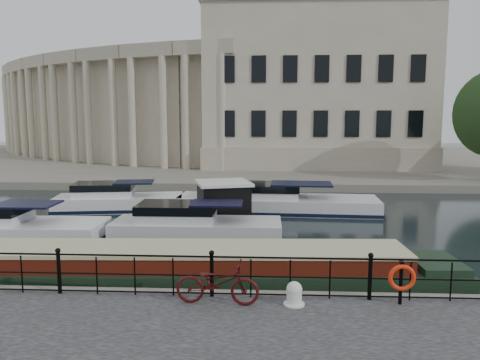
% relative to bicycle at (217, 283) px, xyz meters
% --- Properties ---
extents(ground_plane, '(160.00, 160.00, 0.00)m').
position_rel_bicycle_xyz_m(ground_plane, '(-0.19, 2.74, -1.09)').
color(ground_plane, black).
rests_on(ground_plane, ground).
extents(far_bank, '(120.00, 42.00, 0.55)m').
position_rel_bicycle_xyz_m(far_bank, '(-0.19, 41.74, -0.82)').
color(far_bank, '#6B665B').
rests_on(far_bank, ground_plane).
extents(railing, '(24.14, 0.14, 1.22)m').
position_rel_bicycle_xyz_m(railing, '(-0.19, 0.49, 0.11)').
color(railing, black).
rests_on(railing, near_quay).
extents(civic_building, '(53.55, 31.84, 16.85)m').
position_rel_bicycle_xyz_m(civic_building, '(-1.19, 37.45, 5.95)').
color(civic_building, '#ADA38C').
rests_on(civic_building, far_bank).
extents(bicycle, '(2.10, 0.85, 1.08)m').
position_rel_bicycle_xyz_m(bicycle, '(0.00, 0.00, 0.00)').
color(bicycle, '#410B0C').
rests_on(bicycle, near_quay).
extents(mooring_bollard, '(0.52, 0.52, 0.59)m').
position_rel_bicycle_xyz_m(mooring_bollard, '(1.89, 0.06, -0.27)').
color(mooring_bollard, silver).
rests_on(mooring_bollard, near_quay).
extents(life_ring_post, '(0.67, 0.19, 1.09)m').
position_rel_bicycle_xyz_m(life_ring_post, '(4.50, 0.17, 0.14)').
color(life_ring_post, black).
rests_on(life_ring_post, near_quay).
extents(narrowboat, '(17.16, 2.96, 1.62)m').
position_rel_bicycle_xyz_m(narrowboat, '(-1.39, 2.72, -0.73)').
color(narrowboat, black).
rests_on(narrowboat, ground_plane).
extents(harbour_hut, '(3.94, 3.56, 2.20)m').
position_rel_bicycle_xyz_m(harbour_hut, '(-0.79, 10.67, -0.14)').
color(harbour_hut, '#6B665B').
rests_on(harbour_hut, ground_plane).
extents(cabin_cruisers, '(21.21, 9.82, 1.99)m').
position_rel_bicycle_xyz_m(cabin_cruisers, '(-3.54, 11.35, -0.72)').
color(cabin_cruisers, white).
rests_on(cabin_cruisers, ground_plane).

